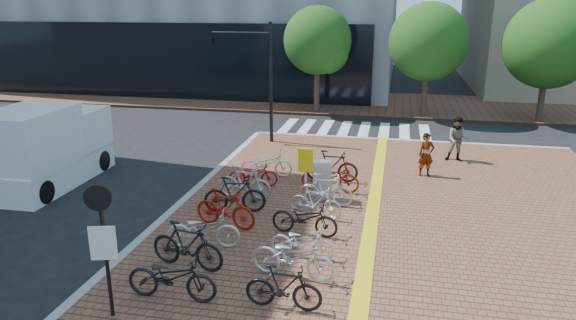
% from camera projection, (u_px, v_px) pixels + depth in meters
% --- Properties ---
extents(ground, '(120.00, 120.00, 0.00)m').
position_uv_depth(ground, '(287.00, 257.00, 13.06)').
color(ground, black).
rests_on(ground, ground).
extents(kerb_north, '(14.00, 0.25, 0.15)m').
position_uv_depth(kerb_north, '(405.00, 141.00, 23.67)').
color(kerb_north, gray).
rests_on(kerb_north, ground).
extents(far_sidewalk, '(70.00, 8.00, 0.15)m').
position_uv_depth(far_sidewalk, '(356.00, 103.00, 32.68)').
color(far_sidewalk, brown).
rests_on(far_sidewalk, ground).
extents(crosswalk, '(7.50, 4.00, 0.01)m').
position_uv_depth(crosswalk, '(354.00, 130.00, 26.06)').
color(crosswalk, silver).
rests_on(crosswalk, ground).
extents(street_trees, '(16.20, 4.60, 6.35)m').
position_uv_depth(street_trees, '(449.00, 44.00, 27.19)').
color(street_trees, '#38281E').
rests_on(street_trees, far_sidewalk).
extents(bike_0, '(1.99, 0.71, 1.04)m').
position_uv_depth(bike_0, '(172.00, 277.00, 10.79)').
color(bike_0, black).
rests_on(bike_0, sidewalk).
extents(bike_1, '(1.98, 0.86, 1.15)m').
position_uv_depth(bike_1, '(187.00, 245.00, 12.07)').
color(bike_1, black).
rests_on(bike_1, sidewalk).
extents(bike_2, '(1.97, 0.99, 0.99)m').
position_uv_depth(bike_2, '(203.00, 229.00, 13.11)').
color(bike_2, silver).
rests_on(bike_2, sidewalk).
extents(bike_3, '(1.93, 0.88, 1.12)m').
position_uv_depth(bike_3, '(225.00, 208.00, 14.28)').
color(bike_3, red).
rests_on(bike_3, sidewalk).
extents(bike_4, '(1.92, 0.87, 1.12)m').
position_uv_depth(bike_4, '(235.00, 194.00, 15.33)').
color(bike_4, black).
rests_on(bike_4, sidewalk).
extents(bike_5, '(1.84, 0.67, 1.09)m').
position_uv_depth(bike_5, '(244.00, 182.00, 16.41)').
color(bike_5, '#BBBBC0').
rests_on(bike_5, sidewalk).
extents(bike_6, '(1.75, 0.88, 0.88)m').
position_uv_depth(bike_6, '(253.00, 174.00, 17.52)').
color(bike_6, red).
rests_on(bike_6, sidewalk).
extents(bike_7, '(1.94, 0.99, 0.97)m').
position_uv_depth(bike_7, '(267.00, 164.00, 18.51)').
color(bike_7, white).
rests_on(bike_7, sidewalk).
extents(bike_8, '(1.62, 0.48, 0.97)m').
position_uv_depth(bike_8, '(284.00, 287.00, 10.45)').
color(bike_8, black).
rests_on(bike_8, sidewalk).
extents(bike_9, '(2.09, 0.98, 1.06)m').
position_uv_depth(bike_9, '(293.00, 257.00, 11.63)').
color(bike_9, silver).
rests_on(bike_9, sidewalk).
extents(bike_10, '(1.67, 0.69, 0.86)m').
position_uv_depth(bike_10, '(302.00, 242.00, 12.59)').
color(bike_10, silver).
rests_on(bike_10, sidewalk).
extents(bike_11, '(1.91, 0.86, 0.97)m').
position_uv_depth(bike_11, '(305.00, 218.00, 13.83)').
color(bike_11, black).
rests_on(bike_11, sidewalk).
extents(bike_12, '(1.69, 0.77, 0.98)m').
position_uv_depth(bike_12, '(316.00, 202.00, 14.93)').
color(bike_12, silver).
rests_on(bike_12, sidewalk).
extents(bike_13, '(1.72, 0.54, 1.02)m').
position_uv_depth(bike_13, '(326.00, 190.00, 15.85)').
color(bike_13, '#BBBBC1').
rests_on(bike_13, sidewalk).
extents(bike_14, '(1.99, 0.80, 1.02)m').
position_uv_depth(bike_14, '(330.00, 177.00, 17.02)').
color(bike_14, '#B4220C').
rests_on(bike_14, sidewalk).
extents(bike_15, '(1.88, 0.56, 1.12)m').
position_uv_depth(bike_15, '(332.00, 166.00, 18.00)').
color(bike_15, black).
rests_on(bike_15, sidewalk).
extents(pedestrian_a, '(0.67, 0.53, 1.60)m').
position_uv_depth(pedestrian_a, '(426.00, 155.00, 18.51)').
color(pedestrian_a, gray).
rests_on(pedestrian_a, sidewalk).
extents(pedestrian_b, '(0.92, 0.75, 1.78)m').
position_uv_depth(pedestrian_b, '(458.00, 139.00, 20.25)').
color(pedestrian_b, '#494C5D').
rests_on(pedestrian_b, sidewalk).
extents(utility_box, '(0.65, 0.51, 1.28)m').
position_uv_depth(utility_box, '(322.00, 180.00, 16.29)').
color(utility_box, '#A8A7AC').
rests_on(utility_box, sidewalk).
extents(yellow_sign, '(0.47, 0.12, 1.74)m').
position_uv_depth(yellow_sign, '(305.00, 165.00, 15.96)').
color(yellow_sign, '#B7B7BC').
rests_on(yellow_sign, sidewalk).
extents(notice_sign, '(0.51, 0.19, 2.82)m').
position_uv_depth(notice_sign, '(103.00, 236.00, 9.80)').
color(notice_sign, black).
rests_on(notice_sign, sidewalk).
extents(traffic_light_pole, '(2.84, 1.09, 5.28)m').
position_uv_depth(traffic_light_pole, '(244.00, 60.00, 22.57)').
color(traffic_light_pole, black).
rests_on(traffic_light_pole, sidewalk).
extents(box_truck, '(2.25, 4.97, 2.85)m').
position_uv_depth(box_truck, '(47.00, 148.00, 17.88)').
color(box_truck, white).
rests_on(box_truck, ground).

